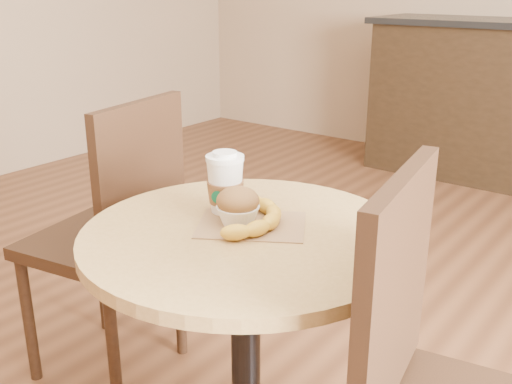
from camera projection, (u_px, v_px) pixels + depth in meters
cafe_table at (246, 312)px, 1.40m from camera, size 0.73×0.73×0.75m
chair_left at (115, 231)px, 1.90m from camera, size 0.48×0.48×0.95m
kraft_bag at (252, 225)px, 1.36m from camera, size 0.30×0.28×0.00m
coffee_cup at (225, 186)px, 1.41m from camera, size 0.09×0.09×0.15m
muffin at (238, 207)px, 1.34m from camera, size 0.10×0.10×0.09m
banana at (248, 217)px, 1.35m from camera, size 0.26×0.29×0.04m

